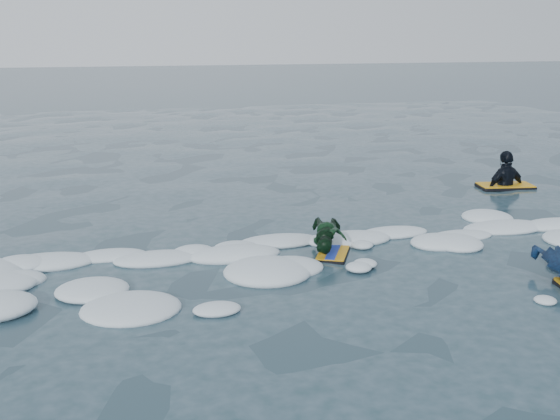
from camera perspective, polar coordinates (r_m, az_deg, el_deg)
The scene contains 4 objects.
ground at distance 8.70m, azimuth 3.37°, elevation -5.96°, with size 120.00×120.00×0.00m, color #162835.
foam_band at distance 9.62m, azimuth 1.40°, elevation -3.93°, with size 12.00×3.10×0.30m, color white, non-canonical shape.
prone_child_unit at distance 9.83m, azimuth 3.97°, elevation -2.26°, with size 0.90×1.22×0.42m.
waiting_rider_unit at distance 14.63m, azimuth 17.82°, elevation 1.53°, with size 1.15×0.76×1.60m.
Camera 1 is at (-2.66, -7.72, 2.99)m, focal length 45.00 mm.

